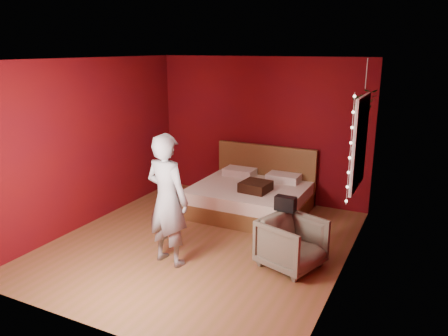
# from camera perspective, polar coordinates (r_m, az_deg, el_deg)

# --- Properties ---
(floor) EXTENTS (4.50, 4.50, 0.00)m
(floor) POSITION_cam_1_polar(r_m,az_deg,el_deg) (6.47, -2.87, -9.65)
(floor) COLOR brown
(floor) RESTS_ON ground
(room_walls) EXTENTS (4.04, 4.54, 2.62)m
(room_walls) POSITION_cam_1_polar(r_m,az_deg,el_deg) (5.96, -3.09, 5.13)
(room_walls) COLOR #5C090A
(room_walls) RESTS_ON ground
(window) EXTENTS (0.05, 0.97, 1.27)m
(window) POSITION_cam_1_polar(r_m,az_deg,el_deg) (6.21, 17.29, 3.18)
(window) COLOR white
(window) RESTS_ON room_walls
(fairy_lights) EXTENTS (0.04, 0.04, 1.45)m
(fairy_lights) POSITION_cam_1_polar(r_m,az_deg,el_deg) (5.70, 16.17, 2.23)
(fairy_lights) COLOR silver
(fairy_lights) RESTS_ON room_walls
(bed) EXTENTS (1.88, 1.60, 1.03)m
(bed) POSITION_cam_1_polar(r_m,az_deg,el_deg) (7.56, 3.57, -3.69)
(bed) COLOR brown
(bed) RESTS_ON ground
(person) EXTENTS (0.69, 0.51, 1.74)m
(person) POSITION_cam_1_polar(r_m,az_deg,el_deg) (5.62, -7.40, -4.16)
(person) COLOR slate
(person) RESTS_ON ground
(armchair) EXTENTS (0.91, 0.90, 0.66)m
(armchair) POSITION_cam_1_polar(r_m,az_deg,el_deg) (5.73, 8.83, -9.67)
(armchair) COLOR #635E4E
(armchair) RESTS_ON ground
(handbag) EXTENTS (0.28, 0.15, 0.19)m
(handbag) POSITION_cam_1_polar(r_m,az_deg,el_deg) (5.84, 8.03, -4.63)
(handbag) COLOR black
(handbag) RESTS_ON armchair
(throw_pillow) EXTENTS (0.48, 0.48, 0.16)m
(throw_pillow) POSITION_cam_1_polar(r_m,az_deg,el_deg) (7.16, 4.15, -2.42)
(throw_pillow) COLOR #321B10
(throw_pillow) RESTS_ON bed
(hanging_plant) EXTENTS (0.46, 0.43, 0.85)m
(hanging_plant) POSITION_cam_1_polar(r_m,az_deg,el_deg) (6.79, 17.82, 8.09)
(hanging_plant) COLOR silver
(hanging_plant) RESTS_ON room_walls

